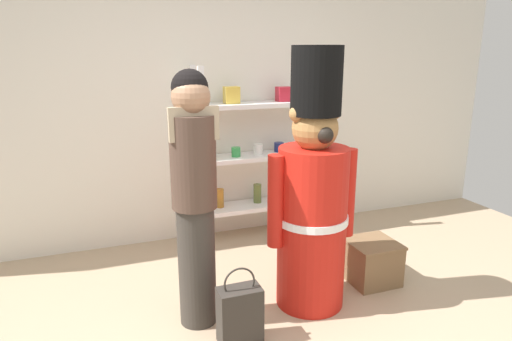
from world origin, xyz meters
The scene contains 6 objects.
back_wall centered at (0.00, 2.20, 1.30)m, with size 6.40×0.12×2.60m, color silver.
merchandise_shelf centered at (0.47, 1.98, 0.81)m, with size 1.18×0.35×1.62m.
teddy_bear_guard centered at (0.37, 0.68, 0.77)m, with size 0.65×0.49×1.77m.
person_shopper centered at (-0.42, 0.73, 0.90)m, with size 0.30×0.28×1.64m.
shopping_bag centered at (-0.24, 0.41, 0.19)m, with size 0.26×0.15×0.50m.
display_crate centered at (0.96, 0.78, 0.16)m, with size 0.37×0.36×0.33m.
Camera 1 is at (-0.98, -1.88, 1.73)m, focal length 31.60 mm.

